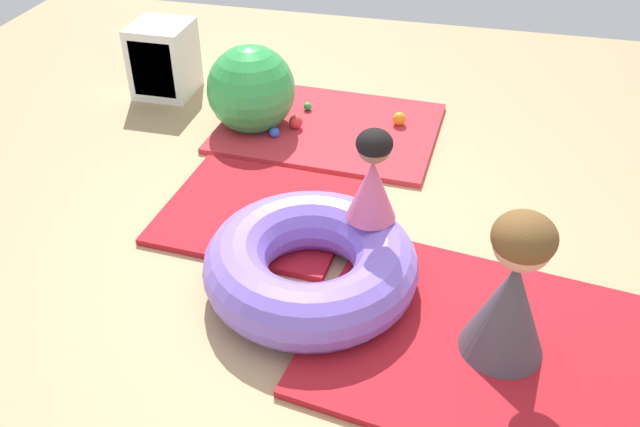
# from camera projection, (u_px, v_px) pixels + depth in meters

# --- Properties ---
(ground_plane) EXTENTS (8.00, 8.00, 0.00)m
(ground_plane) POSITION_uv_depth(u_px,v_px,m) (329.00, 285.00, 3.59)
(ground_plane) COLOR tan
(gym_mat_far_left) EXTENTS (1.59, 1.23, 0.04)m
(gym_mat_far_left) POSITION_uv_depth(u_px,v_px,m) (329.00, 128.00, 4.94)
(gym_mat_far_left) COLOR red
(gym_mat_far_left) RESTS_ON ground
(gym_mat_near_left) EXTENTS (1.16, 1.04, 0.04)m
(gym_mat_near_left) POSITION_uv_depth(u_px,v_px,m) (258.00, 211.00, 4.09)
(gym_mat_near_left) COLOR #B21923
(gym_mat_near_left) RESTS_ON ground
(gym_mat_center_rear) EXTENTS (1.91, 1.48, 0.04)m
(gym_mat_center_rear) POSITION_uv_depth(u_px,v_px,m) (499.00, 350.00, 3.18)
(gym_mat_center_rear) COLOR #B21923
(gym_mat_center_rear) RESTS_ON ground
(inflatable_cushion) EXTENTS (1.10, 1.10, 0.33)m
(inflatable_cushion) POSITION_uv_depth(u_px,v_px,m) (311.00, 265.00, 3.47)
(inflatable_cushion) COLOR #8466E0
(inflatable_cushion) RESTS_ON ground
(child_in_pink) EXTENTS (0.35, 0.35, 0.51)m
(child_in_pink) POSITION_uv_depth(u_px,v_px,m) (373.00, 176.00, 3.38)
(child_in_pink) COLOR #E5608E
(child_in_pink) RESTS_ON inflatable_cushion
(adult_seated) EXTENTS (0.52, 0.52, 0.76)m
(adult_seated) POSITION_uv_depth(u_px,v_px,m) (513.00, 289.00, 2.96)
(adult_seated) COLOR #4C4751
(adult_seated) RESTS_ON gym_mat_center_rear
(play_ball_teal) EXTENTS (0.08, 0.08, 0.08)m
(play_ball_teal) POSITION_uv_depth(u_px,v_px,m) (313.00, 237.00, 3.79)
(play_ball_teal) COLOR teal
(play_ball_teal) RESTS_ON gym_mat_near_left
(play_ball_blue) EXTENTS (0.07, 0.07, 0.07)m
(play_ball_blue) POSITION_uv_depth(u_px,v_px,m) (274.00, 132.00, 4.77)
(play_ball_blue) COLOR blue
(play_ball_blue) RESTS_ON gym_mat_far_left
(play_ball_green) EXTENTS (0.06, 0.06, 0.06)m
(play_ball_green) POSITION_uv_depth(u_px,v_px,m) (308.00, 106.00, 5.11)
(play_ball_green) COLOR green
(play_ball_green) RESTS_ON gym_mat_far_left
(play_ball_red) EXTENTS (0.10, 0.10, 0.10)m
(play_ball_red) POSITION_uv_depth(u_px,v_px,m) (296.00, 122.00, 4.87)
(play_ball_red) COLOR red
(play_ball_red) RESTS_ON gym_mat_far_left
(play_ball_pink) EXTENTS (0.08, 0.08, 0.08)m
(play_ball_pink) POSITION_uv_depth(u_px,v_px,m) (272.00, 223.00, 3.89)
(play_ball_pink) COLOR pink
(play_ball_pink) RESTS_ON gym_mat_near_left
(play_ball_orange) EXTENTS (0.10, 0.10, 0.10)m
(play_ball_orange) POSITION_uv_depth(u_px,v_px,m) (399.00, 119.00, 4.91)
(play_ball_orange) COLOR orange
(play_ball_orange) RESTS_ON gym_mat_far_left
(exercise_ball_large) EXTENTS (0.63, 0.63, 0.63)m
(exercise_ball_large) POSITION_uv_depth(u_px,v_px,m) (251.00, 89.00, 4.79)
(exercise_ball_large) COLOR green
(exercise_ball_large) RESTS_ON ground
(storage_cube) EXTENTS (0.44, 0.44, 0.56)m
(storage_cube) POSITION_uv_depth(u_px,v_px,m) (163.00, 60.00, 5.29)
(storage_cube) COLOR white
(storage_cube) RESTS_ON ground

